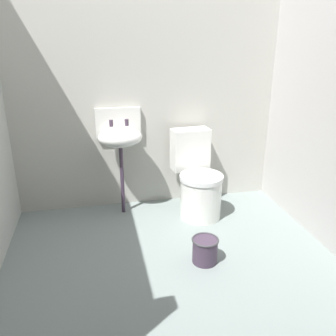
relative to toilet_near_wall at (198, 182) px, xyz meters
name	(u,v)px	position (x,y,z in m)	size (l,w,h in m)	color
ground_plane	(177,278)	(-0.41, -0.88, -0.36)	(2.92, 2.87, 0.08)	gray
wall_back	(146,92)	(-0.41, 0.40, 0.79)	(2.92, 0.10, 2.22)	#B6B3AA
toilet_near_wall	(198,182)	(0.00, 0.00, 0.00)	(0.44, 0.62, 0.78)	white
sink	(120,136)	(-0.69, 0.19, 0.43)	(0.42, 0.35, 0.99)	#3F3042
bucket	(205,250)	(-0.17, -0.79, -0.22)	(0.20, 0.20, 0.20)	#3F3042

